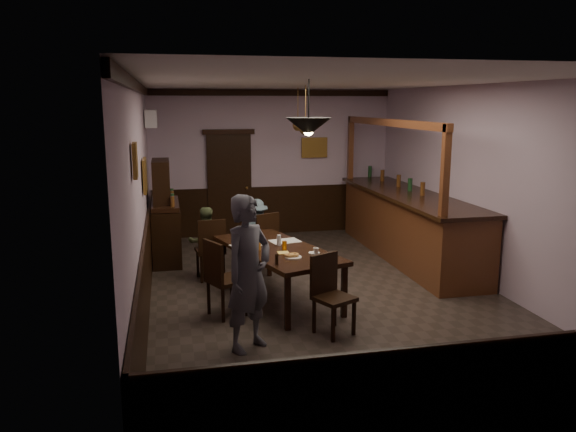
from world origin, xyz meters
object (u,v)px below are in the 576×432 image
object	(u,v)px
person_seated_left	(205,242)
person_seated_right	(256,234)
chair_far_left	(211,247)
person_standing	(248,273)
coffee_cup	(316,251)
pendant_iron	(309,127)
chair_near	(330,290)
bar_counter	(408,224)
chair_side	(221,275)
dining_table	(277,252)
sideboard	(165,221)
chair_far_right	(264,239)
pendant_brass_far	(298,126)
soda_can	(284,245)
pendant_brass_mid	(305,129)

from	to	relation	value
person_seated_left	person_seated_right	bearing A→B (deg)	-169.98
chair_far_left	person_standing	size ratio (longest dim) A/B	0.56
person_seated_left	person_seated_right	xyz separation A→B (m)	(0.86, 0.27, 0.02)
coffee_cup	pendant_iron	bearing A→B (deg)	-139.67
chair_near	person_seated_right	distance (m)	2.91
bar_counter	pendant_iron	distance (m)	3.89
chair_side	coffee_cup	size ratio (longest dim) A/B	12.69
dining_table	person_seated_left	xyz separation A→B (m)	(-0.90, 1.34, -0.13)
person_standing	person_seated_left	world-z (taller)	person_standing
chair_side	sideboard	bearing A→B (deg)	-12.26
chair_far_right	person_seated_right	xyz separation A→B (m)	(-0.09, 0.27, 0.04)
chair_far_right	pendant_iron	xyz separation A→B (m)	(0.19, -2.11, 1.90)
dining_table	chair_near	size ratio (longest dim) A/B	2.51
chair_near	pendant_brass_far	size ratio (longest dim) A/B	1.18
chair_far_left	pendant_brass_far	xyz separation A→B (m)	(1.83, 1.93, 1.76)
chair_near	coffee_cup	distance (m)	0.86
dining_table	person_seated_left	world-z (taller)	person_seated_left
person_seated_right	coffee_cup	bearing A→B (deg)	86.34
dining_table	chair_side	bearing A→B (deg)	-149.46
chair_near	pendant_iron	bearing A→B (deg)	80.57
person_seated_left	coffee_cup	xyz separation A→B (m)	(1.34, -1.79, 0.24)
dining_table	bar_counter	world-z (taller)	bar_counter
chair_far_left	chair_far_right	world-z (taller)	chair_far_right
bar_counter	pendant_iron	size ratio (longest dim) A/B	6.51
person_seated_right	soda_can	size ratio (longest dim) A/B	9.70
chair_near	pendant_brass_mid	distance (m)	3.40
chair_far_left	chair_side	xyz separation A→B (m)	(0.01, -1.55, 0.02)
chair_far_right	person_seated_right	distance (m)	0.28
person_seated_left	sideboard	bearing A→B (deg)	-67.20
bar_counter	pendant_brass_mid	bearing A→B (deg)	-178.55
soda_can	pendant_iron	world-z (taller)	pendant_iron
chair_far_right	pendant_brass_far	size ratio (longest dim) A/B	1.22
sideboard	dining_table	bearing A→B (deg)	-57.52
sideboard	bar_counter	distance (m)	4.27
dining_table	soda_can	bearing A→B (deg)	-58.84
chair_far_left	coffee_cup	distance (m)	2.00
soda_can	bar_counter	world-z (taller)	bar_counter
chair_side	person_seated_left	size ratio (longest dim) A/B	0.91
person_standing	person_seated_left	size ratio (longest dim) A/B	1.58
sideboard	person_seated_right	bearing A→B (deg)	-27.42
chair_side	pendant_iron	size ratio (longest dim) A/B	1.51
chair_side	person_seated_left	distance (m)	1.83
pendant_iron	chair_far_right	bearing A→B (deg)	95.28
pendant_iron	pendant_brass_mid	xyz separation A→B (m)	(0.56, 2.37, -0.14)
soda_can	dining_table	bearing A→B (deg)	121.16
chair_far_left	person_seated_right	size ratio (longest dim) A/B	0.84
bar_counter	pendant_brass_far	xyz separation A→B (m)	(-1.69, 1.34, 1.68)
dining_table	soda_can	size ratio (longest dim) A/B	20.00
chair_side	soda_can	world-z (taller)	chair_side
chair_side	bar_counter	size ratio (longest dim) A/B	0.23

